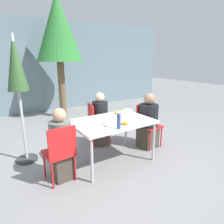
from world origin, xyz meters
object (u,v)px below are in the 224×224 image
(chair_right, at_px, (147,122))
(person_right, at_px, (148,123))
(chair_far, at_px, (96,121))
(person_far, at_px, (100,120))
(tree_behind_left, at_px, (58,29))
(bottle, at_px, (119,121))
(person_left, at_px, (61,146))
(closed_umbrella, at_px, (16,71))
(salad_bowl, at_px, (128,111))
(chair_left, at_px, (60,150))
(drinking_cup, at_px, (105,123))

(chair_right, bearing_deg, person_right, 58.06)
(chair_far, relative_size, person_far, 0.78)
(person_right, distance_m, tree_behind_left, 3.72)
(bottle, bearing_deg, person_far, 73.93)
(person_left, bearing_deg, chair_right, 3.30)
(closed_umbrella, relative_size, bottle, 8.35)
(closed_umbrella, height_order, salad_bowl, closed_umbrella)
(chair_right, distance_m, closed_umbrella, 2.56)
(chair_left, xyz_separation_m, tree_behind_left, (1.22, 3.25, 2.04))
(person_left, bearing_deg, chair_left, -121.94)
(chair_far, bearing_deg, salad_bowl, 56.66)
(chair_far, bearing_deg, person_left, -37.38)
(drinking_cup, distance_m, tree_behind_left, 3.76)
(closed_umbrella, distance_m, bottle, 1.80)
(chair_left, xyz_separation_m, drinking_cup, (0.72, -0.04, 0.29))
(chair_far, xyz_separation_m, bottle, (-0.25, -1.18, 0.36))
(person_right, xyz_separation_m, salad_bowl, (-0.35, 0.21, 0.25))
(closed_umbrella, height_order, tree_behind_left, tree_behind_left)
(person_far, height_order, drinking_cup, person_far)
(person_right, xyz_separation_m, person_far, (-0.74, 0.64, 0.01))
(chair_right, bearing_deg, person_far, -39.75)
(chair_left, bearing_deg, chair_far, 37.34)
(closed_umbrella, height_order, drinking_cup, closed_umbrella)
(chair_left, distance_m, chair_far, 1.41)
(person_left, height_order, drinking_cup, person_left)
(chair_far, bearing_deg, closed_umbrella, -77.69)
(person_far, bearing_deg, chair_left, -39.74)
(person_far, bearing_deg, tree_behind_left, -167.99)
(drinking_cup, bearing_deg, closed_umbrella, 136.12)
(tree_behind_left, bearing_deg, drinking_cup, -98.60)
(chair_left, xyz_separation_m, chair_right, (1.93, 0.29, 0.00))
(chair_left, height_order, chair_right, same)
(chair_right, xyz_separation_m, chair_far, (-0.85, 0.62, 0.00))
(bottle, relative_size, tree_behind_left, 0.07)
(drinking_cup, distance_m, salad_bowl, 0.93)
(chair_right, relative_size, drinking_cup, 8.11)
(person_left, relative_size, closed_umbrella, 0.51)
(person_left, bearing_deg, person_far, 31.84)
(chair_far, xyz_separation_m, tree_behind_left, (0.14, 2.34, 2.04))
(chair_left, xyz_separation_m, chair_far, (1.07, 0.91, 0.00))
(closed_umbrella, xyz_separation_m, drinking_cup, (1.03, -0.99, -0.77))
(chair_left, relative_size, closed_umbrella, 0.41)
(bottle, bearing_deg, salad_bowl, 43.98)
(bottle, distance_m, drinking_cup, 0.26)
(bottle, bearing_deg, drinking_cup, 113.67)
(person_far, height_order, tree_behind_left, tree_behind_left)
(person_left, height_order, person_far, person_far)
(chair_left, relative_size, person_left, 0.79)
(person_far, height_order, closed_umbrella, closed_umbrella)
(chair_right, xyz_separation_m, closed_umbrella, (-2.24, 0.66, 1.06))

